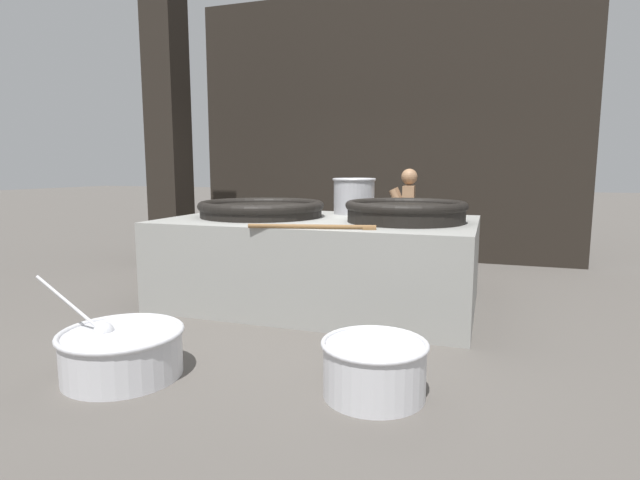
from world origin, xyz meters
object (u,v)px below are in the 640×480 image
(giant_wok_near, at_px, (261,208))
(prep_bowl_meat, at_px, (374,366))
(stock_pot, at_px, (354,195))
(cook, at_px, (408,222))
(prep_bowl_vegetables, at_px, (122,350))
(giant_wok_far, at_px, (406,211))

(giant_wok_near, bearing_deg, prep_bowl_meat, -49.43)
(giant_wok_near, height_order, prep_bowl_meat, giant_wok_near)
(stock_pot, bearing_deg, prep_bowl_meat, -72.25)
(cook, height_order, prep_bowl_vegetables, cook)
(prep_bowl_meat, bearing_deg, stock_pot, 107.75)
(prep_bowl_vegetables, relative_size, prep_bowl_meat, 1.61)
(stock_pot, relative_size, cook, 0.35)
(giant_wok_far, relative_size, cook, 0.84)
(prep_bowl_vegetables, height_order, prep_bowl_meat, prep_bowl_vegetables)
(giant_wok_near, xyz_separation_m, cook, (1.46, 1.23, -0.23))
(giant_wok_far, distance_m, prep_bowl_vegetables, 2.95)
(giant_wok_far, bearing_deg, giant_wok_near, 178.23)
(cook, distance_m, prep_bowl_vegetables, 3.92)
(stock_pot, distance_m, prep_bowl_meat, 3.06)
(stock_pot, xyz_separation_m, cook, (0.56, 0.55, -0.36))
(giant_wok_near, height_order, cook, cook)
(giant_wok_near, distance_m, prep_bowl_vegetables, 2.50)
(giant_wok_near, xyz_separation_m, giant_wok_far, (1.64, -0.05, 0.02))
(cook, bearing_deg, giant_wok_far, 92.00)
(giant_wok_near, xyz_separation_m, stock_pot, (0.90, 0.68, 0.13))
(stock_pot, xyz_separation_m, prep_bowl_vegetables, (-0.88, -3.04, -0.96))
(giant_wok_far, xyz_separation_m, prep_bowl_vegetables, (-1.62, -2.31, -0.86))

